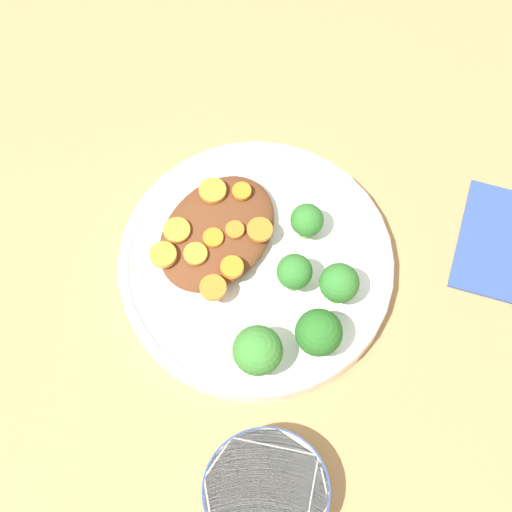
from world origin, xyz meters
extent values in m
plane|color=tan|center=(0.00, 0.00, 0.00)|extent=(4.00, 4.00, 0.00)
cylinder|color=white|center=(0.00, 0.00, 0.01)|extent=(0.27, 0.27, 0.02)
torus|color=white|center=(0.00, 0.00, 0.02)|extent=(0.27, 0.27, 0.01)
cylinder|color=white|center=(0.18, 0.13, 0.02)|extent=(0.11, 0.11, 0.05)
cylinder|color=#2D478C|center=(0.18, 0.13, 0.04)|extent=(0.11, 0.11, 0.01)
cylinder|color=white|center=(0.18, 0.13, 0.04)|extent=(0.09, 0.09, 0.01)
ellipsoid|color=brown|center=(0.00, -0.05, 0.03)|extent=(0.14, 0.10, 0.02)
cylinder|color=#7FA85B|center=(-0.01, 0.08, 0.03)|extent=(0.02, 0.02, 0.02)
sphere|color=#337A2D|center=(-0.01, 0.08, 0.06)|extent=(0.04, 0.04, 0.04)
cylinder|color=#7FA85B|center=(0.00, 0.04, 0.03)|extent=(0.01, 0.01, 0.03)
sphere|color=#337A2D|center=(0.00, 0.04, 0.06)|extent=(0.03, 0.03, 0.03)
cylinder|color=#759E51|center=(-0.05, 0.02, 0.03)|extent=(0.01, 0.01, 0.02)
sphere|color=#337A2D|center=(-0.05, 0.02, 0.05)|extent=(0.03, 0.03, 0.03)
cylinder|color=#7FA85B|center=(0.08, 0.06, 0.03)|extent=(0.02, 0.02, 0.02)
sphere|color=#3D8433|center=(0.08, 0.06, 0.06)|extent=(0.05, 0.05, 0.05)
cylinder|color=#7FA85B|center=(0.04, 0.09, 0.03)|extent=(0.01, 0.01, 0.03)
sphere|color=#286B23|center=(0.04, 0.09, 0.06)|extent=(0.04, 0.04, 0.04)
cylinder|color=orange|center=(0.01, -0.04, 0.05)|extent=(0.02, 0.02, 0.00)
cylinder|color=orange|center=(-0.03, -0.07, 0.05)|extent=(0.03, 0.03, 0.01)
cylinder|color=orange|center=(0.03, -0.05, 0.05)|extent=(0.02, 0.02, 0.00)
cylinder|color=orange|center=(-0.05, -0.05, 0.05)|extent=(0.02, 0.02, 0.00)
cylinder|color=orange|center=(-0.01, -0.03, 0.05)|extent=(0.02, 0.02, 0.00)
cylinder|color=orange|center=(0.03, -0.01, 0.05)|extent=(0.02, 0.02, 0.01)
cylinder|color=orange|center=(0.05, -0.01, 0.05)|extent=(0.03, 0.03, 0.01)
cylinder|color=orange|center=(-0.02, -0.01, 0.05)|extent=(0.03, 0.03, 0.00)
cylinder|color=orange|center=(0.05, -0.07, 0.05)|extent=(0.03, 0.03, 0.01)
cylinder|color=orange|center=(0.02, -0.08, 0.05)|extent=(0.03, 0.03, 0.00)
cube|color=#334C8C|center=(-0.16, 0.19, 0.00)|extent=(0.14, 0.11, 0.01)
camera|label=1|loc=(0.27, 0.18, 0.80)|focal=60.00mm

